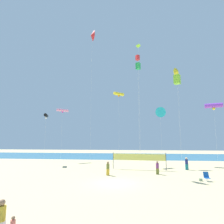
{
  "coord_description": "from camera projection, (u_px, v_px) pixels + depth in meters",
  "views": [
    {
      "loc": [
        1.82,
        -18.95,
        4.15
      ],
      "look_at": [
        -1.46,
        11.35,
        8.69
      ],
      "focal_mm": 30.16,
      "sensor_mm": 36.0,
      "label": 1
    }
  ],
  "objects": [
    {
      "name": "kite_lime_box",
      "position": [
        177.0,
        80.0,
        30.88
      ],
      "size": [
        1.27,
        1.27,
        14.75
      ],
      "color": "silver",
      "rests_on": "ground"
    },
    {
      "name": "kite_red_delta",
      "position": [
        92.0,
        36.0,
        30.89
      ],
      "size": [
        1.17,
        1.7,
        22.0
      ],
      "color": "silver",
      "rests_on": "ground"
    },
    {
      "name": "ground_plane",
      "position": [
        114.0,
        183.0,
        18.21
      ],
      "size": [
        120.0,
        120.0,
        0.0
      ],
      "primitive_type": "plane",
      "color": "#D1BC89"
    },
    {
      "name": "kite_yellow_tube",
      "position": [
        119.0,
        94.0,
        35.03
      ],
      "size": [
        1.97,
        1.75,
        12.93
      ],
      "color": "silver",
      "rests_on": "ground"
    },
    {
      "name": "kite_black_tube",
      "position": [
        46.0,
        116.0,
        34.26
      ],
      "size": [
        1.16,
        2.03,
        8.86
      ],
      "color": "silver",
      "rests_on": "ground"
    },
    {
      "name": "folding_beach_chair",
      "position": [
        207.0,
        176.0,
        19.23
      ],
      "size": [
        0.52,
        0.65,
        0.89
      ],
      "rotation": [
        0.0,
        0.0,
        -0.06
      ],
      "color": "#1959B2",
      "rests_on": "ground"
    },
    {
      "name": "kite_red_box",
      "position": [
        138.0,
        58.0,
        36.2
      ],
      "size": [
        0.84,
        0.84,
        20.32
      ],
      "color": "silver",
      "rests_on": "ground"
    },
    {
      "name": "kite_violet_tube",
      "position": [
        214.0,
        106.0,
        25.23
      ],
      "size": [
        2.25,
        1.29,
        9.04
      ],
      "color": "silver",
      "rests_on": "ground"
    },
    {
      "name": "kite_yellow_delta",
      "position": [
        177.0,
        72.0,
        33.37
      ],
      "size": [
        1.48,
        1.42,
        16.92
      ],
      "color": "silver",
      "rests_on": "ground"
    },
    {
      "name": "kite_cyan_delta",
      "position": [
        160.0,
        112.0,
        31.16
      ],
      "size": [
        1.75,
        0.57,
        9.55
      ],
      "color": "silver",
      "rests_on": "ground"
    },
    {
      "name": "kite_pink_tube",
      "position": [
        63.0,
        110.0,
        39.99
      ],
      "size": [
        2.19,
        2.13,
        10.68
      ],
      "color": "silver",
      "rests_on": "ground"
    },
    {
      "name": "kite_lime_diamond",
      "position": [
        138.0,
        48.0,
        30.73
      ],
      "size": [
        0.76,
        0.77,
        19.65
      ],
      "color": "silver",
      "rests_on": "ground"
    },
    {
      "name": "beachgoer_navy_shirt",
      "position": [
        187.0,
        163.0,
        26.5
      ],
      "size": [
        0.39,
        0.39,
        1.72
      ],
      "rotation": [
        0.0,
        0.0,
        6.0
      ],
      "color": "#19727A",
      "rests_on": "ground"
    },
    {
      "name": "mother_figure",
      "position": [
        1.0,
        218.0,
        8.01
      ],
      "size": [
        0.37,
        0.37,
        1.62
      ],
      "rotation": [
        0.0,
        0.0,
        -0.47
      ],
      "color": "white",
      "rests_on": "ground"
    },
    {
      "name": "volleyball_net",
      "position": [
        139.0,
        158.0,
        26.83
      ],
      "size": [
        7.51,
        1.01,
        2.4
      ],
      "color": "#4C4C51",
      "rests_on": "ground"
    },
    {
      "name": "beach_handbag",
      "position": [
        201.0,
        180.0,
        19.2
      ],
      "size": [
        0.32,
        0.16,
        0.26
      ],
      "primitive_type": "cube",
      "color": "#99B28C",
      "rests_on": "ground"
    },
    {
      "name": "beachgoer_plum_shirt",
      "position": [
        157.0,
        167.0,
        23.01
      ],
      "size": [
        0.36,
        0.36,
        1.59
      ],
      "rotation": [
        0.0,
        0.0,
        4.83
      ],
      "color": "olive",
      "rests_on": "ground"
    },
    {
      "name": "beachgoer_olive_shirt",
      "position": [
        108.0,
        168.0,
        22.38
      ],
      "size": [
        0.37,
        0.37,
        1.6
      ],
      "rotation": [
        0.0,
        0.0,
        4.73
      ],
      "color": "gold",
      "rests_on": "ground"
    },
    {
      "name": "ocean_band",
      "position": [
        126.0,
        156.0,
        48.98
      ],
      "size": [
        120.0,
        20.0,
        0.01
      ],
      "primitive_type": "cube",
      "color": "teal",
      "rests_on": "ground"
    },
    {
      "name": "kite_green_box",
      "position": [
        138.0,
        66.0,
        40.16
      ],
      "size": [
        1.11,
        1.11,
        20.46
      ],
      "color": "silver",
      "rests_on": "ground"
    }
  ]
}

